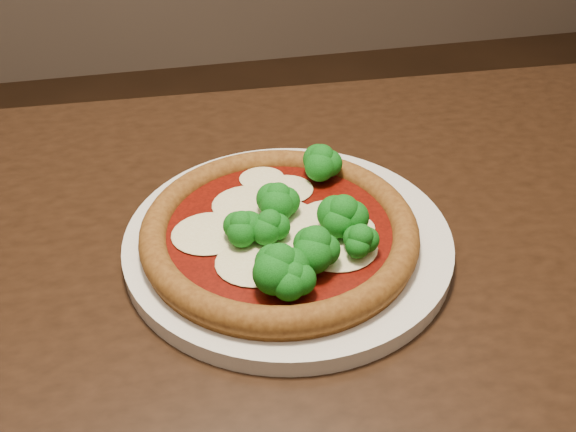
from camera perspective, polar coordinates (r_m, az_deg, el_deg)
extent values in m
cube|color=black|center=(0.62, -4.35, -7.22)|extent=(1.30, 0.85, 0.04)
cylinder|color=black|center=(1.29, 21.30, -4.70)|extent=(0.06, 0.06, 0.71)
cylinder|color=silver|center=(0.64, 0.00, -2.21)|extent=(0.32, 0.32, 0.02)
cylinder|color=brown|center=(0.62, -0.76, -1.70)|extent=(0.26, 0.26, 0.01)
torus|color=brown|center=(0.62, -0.76, -1.19)|extent=(0.27, 0.27, 0.03)
cylinder|color=#5F0B04|center=(0.62, -0.76, -1.16)|extent=(0.22, 0.22, 0.00)
ellipsoid|color=#F0EBBF|center=(0.58, -2.00, -3.31)|extent=(0.08, 0.08, 0.01)
ellipsoid|color=#F0EBBF|center=(0.68, -2.35, 3.40)|extent=(0.05, 0.04, 0.00)
ellipsoid|color=#F0EBBF|center=(0.59, 4.46, -2.85)|extent=(0.07, 0.07, 0.01)
ellipsoid|color=#F0EBBF|center=(0.62, 5.36, -1.07)|extent=(0.05, 0.05, 0.00)
ellipsoid|color=#F0EBBF|center=(0.66, -0.25, 2.39)|extent=(0.06, 0.05, 0.00)
ellipsoid|color=#F0EBBF|center=(0.63, 3.75, -0.15)|extent=(0.07, 0.06, 0.01)
ellipsoid|color=#F0EBBF|center=(0.61, -7.00, -1.52)|extent=(0.07, 0.07, 0.01)
ellipsoid|color=#F0EBBF|center=(0.62, -1.04, -0.61)|extent=(0.09, 0.08, 0.01)
ellipsoid|color=#F0EBBF|center=(0.64, -3.63, 1.08)|extent=(0.07, 0.06, 0.01)
ellipsoid|color=#F0EBBF|center=(0.58, -2.76, -4.02)|extent=(0.08, 0.07, 0.01)
ellipsoid|color=#15831C|center=(0.62, -0.87, 1.62)|extent=(0.04, 0.04, 0.04)
ellipsoid|color=#15831C|center=(0.59, -1.62, -0.70)|extent=(0.04, 0.04, 0.03)
ellipsoid|color=#15831C|center=(0.57, 6.48, -1.98)|extent=(0.04, 0.04, 0.03)
ellipsoid|color=#15831C|center=(0.54, -0.71, -4.24)|extent=(0.05, 0.05, 0.04)
ellipsoid|color=#15831C|center=(0.59, -4.11, -0.83)|extent=(0.04, 0.04, 0.03)
ellipsoid|color=#15831C|center=(0.59, 4.93, 0.28)|extent=(0.05, 0.05, 0.04)
ellipsoid|color=#15831C|center=(0.53, 0.39, -5.38)|extent=(0.04, 0.04, 0.03)
ellipsoid|color=#15831C|center=(0.56, 2.44, -2.54)|extent=(0.05, 0.05, 0.04)
ellipsoid|color=#15831C|center=(0.67, 3.01, 5.06)|extent=(0.05, 0.05, 0.04)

